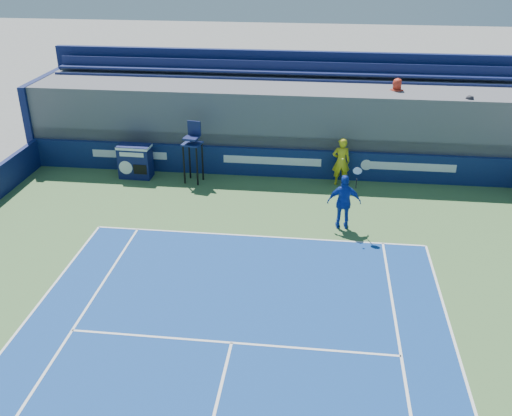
# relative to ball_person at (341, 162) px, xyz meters

# --- Properties ---
(ball_person) EXTENTS (0.76, 0.55, 1.94)m
(ball_person) POSITION_rel_ball_person_xyz_m (0.00, 0.00, 0.00)
(ball_person) COLOR gold
(ball_person) RESTS_ON apron
(back_hoarding) EXTENTS (20.40, 0.21, 1.20)m
(back_hoarding) POSITION_rel_ball_person_xyz_m (-2.77, 0.54, -0.38)
(back_hoarding) COLOR #0D1D4D
(back_hoarding) RESTS_ON ground
(match_clock) EXTENTS (1.34, 0.77, 1.40)m
(match_clock) POSITION_rel_ball_person_xyz_m (-8.30, -0.23, -0.24)
(match_clock) COLOR #0E1547
(match_clock) RESTS_ON ground
(umpire_chair) EXTENTS (0.82, 0.82, 2.48)m
(umpire_chair) POSITION_rel_ball_person_xyz_m (-5.84, -0.39, 0.54)
(umpire_chair) COLOR black
(umpire_chair) RESTS_ON ground
(tennis_player) EXTENTS (1.15, 0.52, 2.57)m
(tennis_player) POSITION_rel_ball_person_xyz_m (0.05, -3.70, -0.00)
(tennis_player) COLOR #1435A8
(tennis_player) RESTS_ON apron
(stadium_seating) EXTENTS (21.00, 4.05, 4.40)m
(stadium_seating) POSITION_rel_ball_person_xyz_m (-2.75, 2.59, 0.85)
(stadium_seating) COLOR #4C4C50
(stadium_seating) RESTS_ON ground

